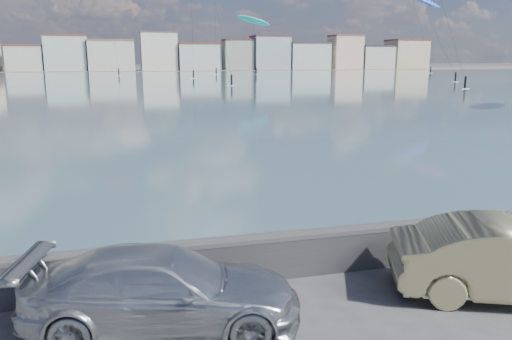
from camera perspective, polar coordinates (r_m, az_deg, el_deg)
The scene contains 6 objects.
bay_water at distance 98.92m, azimuth -13.63°, elevation 9.61°, with size 500.00×177.00×0.00m, color #3C5E68.
far_shore_strip at distance 207.34m, azimuth -14.30°, elevation 11.05°, with size 500.00×60.00×0.00m, color #4C473D.
seawall at distance 11.02m, azimuth -3.39°, elevation -9.99°, with size 400.00×0.36×1.08m.
far_buildings at distance 193.31m, azimuth -13.96°, elevation 12.75°, with size 240.79×13.26×14.60m.
car_silver at distance 9.45m, azimuth -10.56°, elevation -13.28°, with size 2.03×4.99×1.45m, color #B3B6BA.
kitesurfer_5 at distance 156.82m, azimuth -0.34°, elevation 16.68°, with size 10.71×12.99×18.04m.
Camera 1 is at (-1.93, -7.28, 4.84)m, focal length 35.00 mm.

